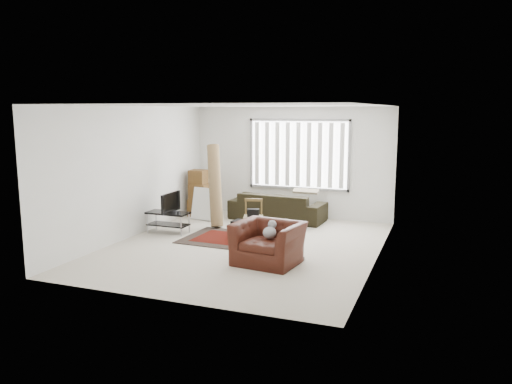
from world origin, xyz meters
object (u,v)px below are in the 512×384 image
at_px(tv_stand, 168,218).
at_px(armchair, 268,240).
at_px(side_chair, 253,215).
at_px(sofa, 278,202).
at_px(moving_boxes, 199,195).

relative_size(tv_stand, armchair, 0.76).
bearing_deg(side_chair, sofa, 70.58).
distance_m(moving_boxes, sofa, 2.00).
xyz_separation_m(sofa, armchair, (0.94, -3.32, -0.03)).
bearing_deg(side_chair, tv_stand, 178.61).
xyz_separation_m(moving_boxes, sofa, (1.99, 0.24, -0.10)).
xyz_separation_m(tv_stand, armchair, (2.72, -1.26, 0.08)).
relative_size(sofa, armchair, 1.88).
height_order(sofa, side_chair, sofa).
distance_m(sofa, armchair, 3.45).
relative_size(sofa, side_chair, 3.03).
relative_size(tv_stand, moving_boxes, 0.80).
bearing_deg(tv_stand, sofa, 48.99).
relative_size(moving_boxes, side_chair, 1.54).
relative_size(moving_boxes, armchair, 0.95).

